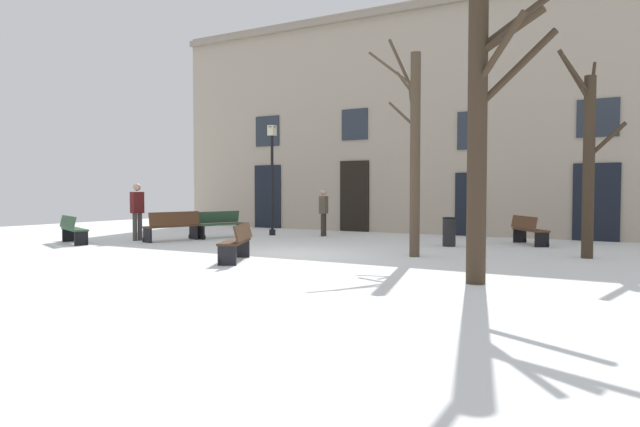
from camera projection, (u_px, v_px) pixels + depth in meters
name	position (u px, v px, depth m)	size (l,w,h in m)	color
ground_plane	(287.00, 255.00, 13.75)	(33.41, 33.41, 0.00)	white
building_facade	(411.00, 118.00, 20.74)	(20.88, 0.60, 8.45)	tan
tree_right_of_center	(481.00, 109.00, 9.43)	(1.63, 1.56, 6.07)	#382B1E
tree_near_facade	(588.00, 159.00, 13.08)	(1.46, 1.48, 4.81)	#382B1E
tree_left_of_center	(414.00, 146.00, 13.45)	(1.20, 1.60, 5.38)	#4C3D2D
streetlamp	(272.00, 167.00, 19.84)	(0.30, 0.30, 3.94)	black
litter_bin	(449.00, 232.00, 15.97)	(0.39, 0.39, 0.82)	black
bench_back_to_back_left	(529.00, 230.00, 16.41)	(1.27, 1.54, 0.84)	#51331E
bench_back_to_back_right	(237.00, 242.00, 12.58)	(1.13, 1.63, 0.85)	#3D2819
bench_facing_shops	(220.00, 224.00, 18.88)	(0.90, 1.87, 0.89)	#2D4C33
bench_by_litter_bin	(172.00, 226.00, 17.62)	(0.87, 1.86, 0.93)	#51331E
bench_near_center_tree	(73.00, 229.00, 16.79)	(1.69, 1.07, 0.83)	#2D4C33
person_by_shop_door	(137.00, 208.00, 17.75)	(0.27, 0.41, 1.81)	#403D3A
person_strolling	(324.00, 210.00, 19.48)	(0.30, 0.42, 1.63)	#2D271E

